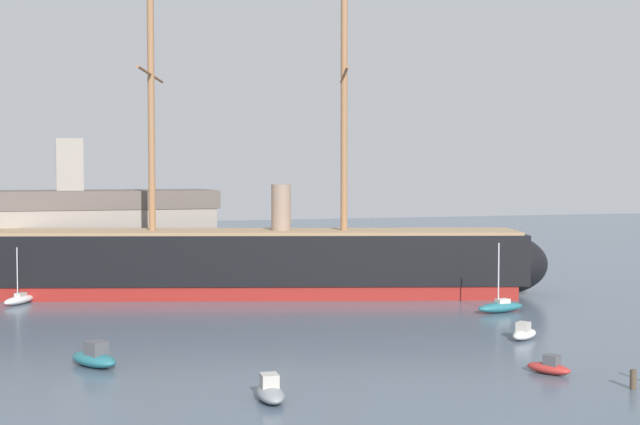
{
  "coord_description": "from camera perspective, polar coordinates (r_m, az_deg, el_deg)",
  "views": [
    {
      "loc": [
        -22.86,
        -36.29,
        13.6
      ],
      "look_at": [
        0.39,
        35.59,
        10.04
      ],
      "focal_mm": 47.14,
      "sensor_mm": 36.0,
      "label": 1
    }
  ],
  "objects": [
    {
      "name": "motorboat_mid_left",
      "position": [
        61.8,
        -15.08,
        -9.49
      ],
      "size": [
        3.93,
        4.7,
        1.85
      ],
      "color": "#236670",
      "rests_on": "ground"
    },
    {
      "name": "dockside_warehouse_left",
      "position": [
        108.72,
        -19.31,
        -1.61
      ],
      "size": [
        49.53,
        14.1,
        17.85
      ],
      "color": "#565659",
      "rests_on": "ground"
    },
    {
      "name": "motorboat_foreground_left",
      "position": [
        51.28,
        -3.4,
        -12.04
      ],
      "size": [
        1.78,
        3.84,
        1.58
      ],
      "color": "gray",
      "rests_on": "ground"
    },
    {
      "name": "motorboat_foreground_right",
      "position": [
        59.82,
        15.3,
        -10.08
      ],
      "size": [
        2.71,
        3.37,
        1.32
      ],
      "color": "#B22D28",
      "rests_on": "ground"
    },
    {
      "name": "sailboat_far_left",
      "position": [
        92.89,
        -19.74,
        -5.57
      ],
      "size": [
        3.72,
        4.51,
        5.92
      ],
      "color": "silver",
      "rests_on": "ground"
    },
    {
      "name": "motorboat_mid_right",
      "position": [
        71.26,
        13.69,
        -7.96
      ],
      "size": [
        3.65,
        3.21,
        1.45
      ],
      "color": "silver",
      "rests_on": "ground"
    },
    {
      "name": "sailboat_alongside_stern",
      "position": [
        84.2,
        12.15,
        -6.26
      ],
      "size": [
        5.4,
        2.32,
        6.81
      ],
      "color": "#236670",
      "rests_on": "ground"
    },
    {
      "name": "tall_ship",
      "position": [
        93.62,
        -4.88,
        -3.34
      ],
      "size": [
        70.96,
        27.14,
        35.07
      ],
      "color": "maroon",
      "rests_on": "ground"
    },
    {
      "name": "dinghy_distant_centre",
      "position": [
        104.26,
        -4.25,
        -4.67
      ],
      "size": [
        1.33,
        2.24,
        0.5
      ],
      "color": "#7FB2D6",
      "rests_on": "ground"
    },
    {
      "name": "mooring_piling_left_pair",
      "position": [
        57.3,
        20.49,
        -10.57
      ],
      "size": [
        0.4,
        0.4,
        1.24
      ],
      "primitive_type": "cylinder",
      "color": "#4C3D2D",
      "rests_on": "ground"
    }
  ]
}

